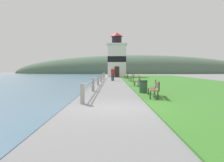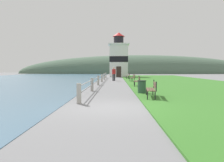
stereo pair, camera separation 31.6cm
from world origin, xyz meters
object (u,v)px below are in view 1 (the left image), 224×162
park_bench_far (132,77)px  trash_bin (144,87)px  person_strolling (113,73)px  park_bench_near (155,88)px  park_bench_midway (138,80)px  park_bench_by_lighthouse (127,75)px  lighthouse (117,58)px

park_bench_far → trash_bin: park_bench_far is taller
person_strolling → park_bench_near: bearing=174.3°
park_bench_midway → park_bench_far: 7.28m
park_bench_by_lighthouse → lighthouse: lighthouse is taller
lighthouse → park_bench_midway: bearing=-86.8°
trash_bin → park_bench_far: bearing=88.0°
park_bench_far → park_bench_by_lighthouse: 7.15m
person_strolling → trash_bin: 14.86m
park_bench_by_lighthouse → trash_bin: size_ratio=2.29×
park_bench_midway → lighthouse: 23.73m
park_bench_midway → lighthouse: bearing=-83.3°
park_bench_midway → person_strolling: 9.46m
park_bench_near → person_strolling: (-2.16, 16.73, 0.42)m
park_bench_near → person_strolling: 16.87m
park_bench_by_lighthouse → trash_bin: park_bench_by_lighthouse is taller
lighthouse → person_strolling: bearing=-93.3°
park_bench_midway → person_strolling: (-2.15, 9.21, 0.42)m
lighthouse → park_bench_by_lighthouse: bearing=-81.6°
lighthouse → trash_bin: lighthouse is taller
park_bench_far → trash_bin: size_ratio=2.10×
lighthouse → trash_bin: (1.03, -29.02, -3.23)m
park_bench_near → park_bench_far: bearing=-84.0°
lighthouse → park_bench_far: bearing=-84.8°
park_bench_midway → person_strolling: bearing=-73.4°
park_bench_midway → park_bench_by_lighthouse: same height
park_bench_by_lighthouse → trash_bin: bearing=89.7°
lighthouse → trash_bin: 29.21m
park_bench_near → lighthouse: bearing=-81.0°
park_bench_far → person_strolling: (-2.30, 1.92, 0.42)m
park_bench_by_lighthouse → park_bench_near: bearing=90.6°
park_bench_near → trash_bin: 2.02m
park_bench_by_lighthouse → lighthouse: bearing=-81.0°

